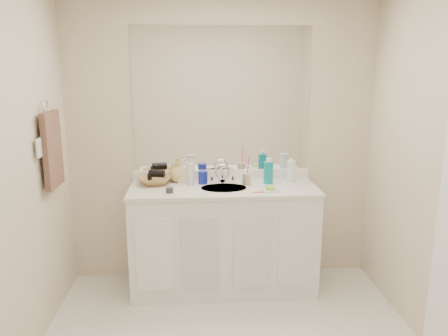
% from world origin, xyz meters
% --- Properties ---
extents(wall_back, '(2.60, 0.02, 2.40)m').
position_xyz_m(wall_back, '(0.00, 1.30, 1.20)').
color(wall_back, beige).
rests_on(wall_back, floor).
extents(wall_front, '(2.60, 0.02, 2.40)m').
position_xyz_m(wall_front, '(0.00, -1.30, 1.20)').
color(wall_front, beige).
rests_on(wall_front, floor).
extents(vanity_cabinet, '(1.50, 0.55, 0.85)m').
position_xyz_m(vanity_cabinet, '(0.00, 1.02, 0.42)').
color(vanity_cabinet, white).
rests_on(vanity_cabinet, floor).
extents(countertop, '(1.52, 0.57, 0.03)m').
position_xyz_m(countertop, '(0.00, 1.02, 0.86)').
color(countertop, silver).
rests_on(countertop, vanity_cabinet).
extents(backsplash, '(1.52, 0.03, 0.08)m').
position_xyz_m(backsplash, '(0.00, 1.29, 0.92)').
color(backsplash, white).
rests_on(backsplash, countertop).
extents(sink_basin, '(0.37, 0.37, 0.02)m').
position_xyz_m(sink_basin, '(0.00, 1.00, 0.87)').
color(sink_basin, beige).
rests_on(sink_basin, countertop).
extents(faucet, '(0.02, 0.02, 0.11)m').
position_xyz_m(faucet, '(0.00, 1.18, 0.94)').
color(faucet, silver).
rests_on(faucet, countertop).
extents(mirror, '(1.48, 0.01, 1.20)m').
position_xyz_m(mirror, '(0.00, 1.29, 1.56)').
color(mirror, white).
rests_on(mirror, wall_back).
extents(blue_mug, '(0.09, 0.09, 0.11)m').
position_xyz_m(blue_mug, '(-0.17, 1.14, 0.93)').
color(blue_mug, '#16229A').
rests_on(blue_mug, countertop).
extents(tan_cup, '(0.07, 0.07, 0.10)m').
position_xyz_m(tan_cup, '(0.19, 1.08, 0.93)').
color(tan_cup, tan).
rests_on(tan_cup, countertop).
extents(toothbrush, '(0.02, 0.04, 0.19)m').
position_xyz_m(toothbrush, '(0.20, 1.08, 1.03)').
color(toothbrush, '#F13F89').
rests_on(toothbrush, tan_cup).
extents(mouthwash_bottle, '(0.09, 0.09, 0.18)m').
position_xyz_m(mouthwash_bottle, '(0.38, 1.12, 0.97)').
color(mouthwash_bottle, '#0B818D').
rests_on(mouthwash_bottle, countertop).
extents(clear_pump_bottle, '(0.08, 0.08, 0.19)m').
position_xyz_m(clear_pump_bottle, '(0.58, 1.14, 0.97)').
color(clear_pump_bottle, white).
rests_on(clear_pump_bottle, countertop).
extents(soap_dish, '(0.13, 0.11, 0.01)m').
position_xyz_m(soap_dish, '(0.36, 0.87, 0.89)').
color(soap_dish, white).
rests_on(soap_dish, countertop).
extents(green_soap, '(0.08, 0.07, 0.03)m').
position_xyz_m(green_soap, '(0.36, 0.87, 0.90)').
color(green_soap, '#A3D734').
rests_on(green_soap, soap_dish).
extents(orange_comb, '(0.12, 0.05, 0.00)m').
position_xyz_m(orange_comb, '(0.27, 0.85, 0.88)').
color(orange_comb, '#DC5A17').
rests_on(orange_comb, countertop).
extents(dark_jar, '(0.07, 0.07, 0.04)m').
position_xyz_m(dark_jar, '(-0.43, 0.89, 0.90)').
color(dark_jar, '#2B2B31').
rests_on(dark_jar, countertop).
extents(extra_white_bottle, '(0.07, 0.07, 0.18)m').
position_xyz_m(extra_white_bottle, '(-0.27, 1.10, 0.97)').
color(extra_white_bottle, silver).
rests_on(extra_white_bottle, countertop).
extents(soap_bottle_white, '(0.08, 0.08, 0.20)m').
position_xyz_m(soap_bottle_white, '(-0.27, 1.22, 0.98)').
color(soap_bottle_white, white).
rests_on(soap_bottle_white, countertop).
extents(soap_bottle_cream, '(0.09, 0.10, 0.19)m').
position_xyz_m(soap_bottle_cream, '(-0.33, 1.21, 0.98)').
color(soap_bottle_cream, '#F1E7C5').
rests_on(soap_bottle_cream, countertop).
extents(soap_bottle_yellow, '(0.15, 0.15, 0.17)m').
position_xyz_m(soap_bottle_yellow, '(-0.38, 1.22, 0.97)').
color(soap_bottle_yellow, '#D8AF54').
rests_on(soap_bottle_yellow, countertop).
extents(wicker_basket, '(0.31, 0.31, 0.07)m').
position_xyz_m(wicker_basket, '(-0.57, 1.15, 0.91)').
color(wicker_basket, '#A07440').
rests_on(wicker_basket, countertop).
extents(hair_dryer, '(0.14, 0.09, 0.06)m').
position_xyz_m(hair_dryer, '(-0.55, 1.15, 0.97)').
color(hair_dryer, black).
rests_on(hair_dryer, wicker_basket).
extents(towel_ring, '(0.01, 0.11, 0.11)m').
position_xyz_m(towel_ring, '(-1.27, 0.77, 1.55)').
color(towel_ring, silver).
rests_on(towel_ring, wall_left).
extents(hand_towel, '(0.04, 0.32, 0.55)m').
position_xyz_m(hand_towel, '(-1.25, 0.77, 1.25)').
color(hand_towel, '#473026').
rests_on(hand_towel, towel_ring).
extents(switch_plate, '(0.01, 0.08, 0.13)m').
position_xyz_m(switch_plate, '(-1.27, 0.57, 1.30)').
color(switch_plate, white).
rests_on(switch_plate, wall_left).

